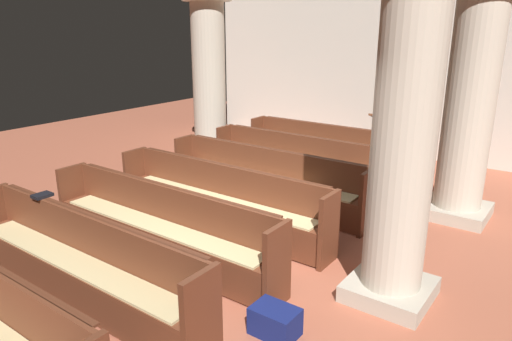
# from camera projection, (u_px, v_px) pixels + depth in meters

# --- Properties ---
(ground_plane) EXTENTS (19.20, 19.20, 0.00)m
(ground_plane) POSITION_uv_depth(u_px,v_px,m) (233.00, 262.00, 5.64)
(ground_plane) COLOR #AD5B42
(back_wall) EXTENTS (10.00, 0.16, 4.50)m
(back_wall) POSITION_uv_depth(u_px,v_px,m) (415.00, 50.00, 9.67)
(back_wall) COLOR silver
(back_wall) RESTS_ON ground
(pew_row_0) EXTENTS (3.44, 0.47, 0.89)m
(pew_row_0) POSITION_uv_depth(u_px,v_px,m) (330.00, 148.00, 8.95)
(pew_row_0) COLOR brown
(pew_row_0) RESTS_ON ground
(pew_row_1) EXTENTS (3.44, 0.46, 0.89)m
(pew_row_1) POSITION_uv_depth(u_px,v_px,m) (301.00, 161.00, 8.10)
(pew_row_1) COLOR brown
(pew_row_1) RESTS_ON ground
(pew_row_2) EXTENTS (3.44, 0.47, 0.89)m
(pew_row_2) POSITION_uv_depth(u_px,v_px,m) (265.00, 177.00, 7.26)
(pew_row_2) COLOR brown
(pew_row_2) RESTS_ON ground
(pew_row_3) EXTENTS (3.44, 0.46, 0.89)m
(pew_row_3) POSITION_uv_depth(u_px,v_px,m) (219.00, 197.00, 6.41)
(pew_row_3) COLOR brown
(pew_row_3) RESTS_ON ground
(pew_row_4) EXTENTS (3.44, 0.46, 0.89)m
(pew_row_4) POSITION_uv_depth(u_px,v_px,m) (160.00, 224.00, 5.56)
(pew_row_4) COLOR brown
(pew_row_4) RESTS_ON ground
(pew_row_5) EXTENTS (3.44, 0.47, 0.89)m
(pew_row_5) POSITION_uv_depth(u_px,v_px,m) (79.00, 259.00, 4.71)
(pew_row_5) COLOR brown
(pew_row_5) RESTS_ON ground
(pillar_aisle_side) EXTENTS (0.97, 0.97, 3.48)m
(pillar_aisle_side) POSITION_uv_depth(u_px,v_px,m) (471.00, 95.00, 6.46)
(pillar_aisle_side) COLOR #B6AD9A
(pillar_aisle_side) RESTS_ON ground
(pillar_far_side) EXTENTS (0.97, 0.97, 3.48)m
(pillar_far_side) POSITION_uv_depth(u_px,v_px,m) (209.00, 73.00, 9.47)
(pillar_far_side) COLOR #B6AD9A
(pillar_far_side) RESTS_ON ground
(pillar_aisle_rear) EXTENTS (0.88, 0.88, 3.48)m
(pillar_aisle_rear) POSITION_uv_depth(u_px,v_px,m) (405.00, 128.00, 4.37)
(pillar_aisle_rear) COLOR #B6AD9A
(pillar_aisle_rear) RESTS_ON ground
(lectern) EXTENTS (0.48, 0.45, 1.08)m
(lectern) POSITION_uv_depth(u_px,v_px,m) (381.00, 145.00, 9.32)
(lectern) COLOR brown
(lectern) RESTS_ON ground
(hymn_book) EXTENTS (0.15, 0.20, 0.04)m
(hymn_book) POSITION_uv_depth(u_px,v_px,m) (42.00, 195.00, 5.22)
(hymn_book) COLOR black
(hymn_book) RESTS_ON pew_row_5
(kneeler_box_navy) EXTENTS (0.43, 0.30, 0.27)m
(kneeler_box_navy) POSITION_uv_depth(u_px,v_px,m) (275.00, 321.00, 4.28)
(kneeler_box_navy) COLOR navy
(kneeler_box_navy) RESTS_ON ground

